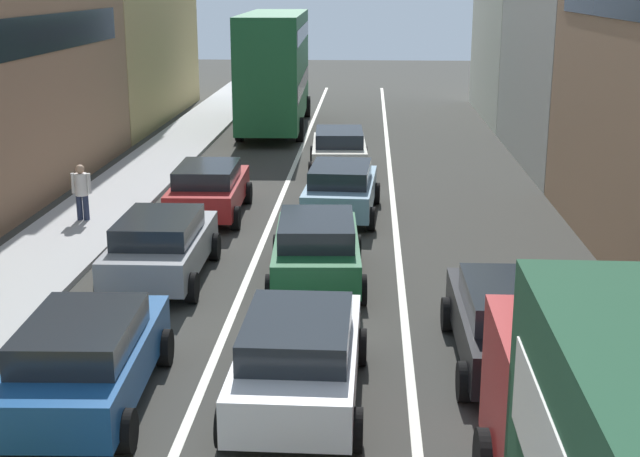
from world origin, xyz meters
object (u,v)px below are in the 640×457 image
(hatchback_centre_lane_third, at_px, (317,247))
(sedan_right_lane_behind_truck, at_px, (511,321))
(sedan_centre_lane_second, at_px, (299,356))
(sedan_left_lane_third, at_px, (161,245))
(pedestrian_mid_sidewalk, at_px, (82,191))
(bus_mid_queue_primary, at_px, (275,65))
(coupe_centre_lane_fourth, at_px, (341,189))
(sedan_centre_lane_fifth, at_px, (339,149))
(sedan_left_lane_fourth, at_px, (209,188))
(wagon_left_lane_second, at_px, (86,358))

(hatchback_centre_lane_third, distance_m, sedan_right_lane_behind_truck, 5.48)
(sedan_centre_lane_second, bearing_deg, sedan_left_lane_third, 31.88)
(hatchback_centre_lane_third, xyz_separation_m, pedestrian_mid_sidewalk, (-6.60, 4.39, 0.15))
(pedestrian_mid_sidewalk, bearing_deg, sedan_centre_lane_second, -145.59)
(hatchback_centre_lane_third, height_order, bus_mid_queue_primary, bus_mid_queue_primary)
(sedan_left_lane_third, distance_m, coupe_centre_lane_fourth, 6.84)
(hatchback_centre_lane_third, distance_m, sedan_centre_lane_fifth, 11.66)
(sedan_left_lane_fourth, bearing_deg, wagon_left_lane_second, 179.37)
(bus_mid_queue_primary, bearing_deg, sedan_centre_lane_fifth, -162.36)
(sedan_left_lane_fourth, bearing_deg, sedan_left_lane_third, 177.95)
(bus_mid_queue_primary, bearing_deg, hatchback_centre_lane_third, -173.15)
(sedan_centre_lane_fifth, bearing_deg, wagon_left_lane_second, 166.95)
(hatchback_centre_lane_third, xyz_separation_m, sedan_left_lane_fourth, (-3.35, 5.48, 0.00))
(sedan_right_lane_behind_truck, bearing_deg, hatchback_centre_lane_third, 40.24)
(sedan_left_lane_third, relative_size, sedan_centre_lane_fifth, 0.99)
(coupe_centre_lane_fourth, distance_m, bus_mid_queue_primary, 15.54)
(wagon_left_lane_second, xyz_separation_m, bus_mid_queue_primary, (0.13, 26.76, 2.03))
(sedan_centre_lane_fifth, xyz_separation_m, sedan_right_lane_behind_truck, (3.48, -15.82, 0.00))
(sedan_left_lane_fourth, xyz_separation_m, bus_mid_queue_primary, (0.28, 15.22, 2.03))
(coupe_centre_lane_fourth, xyz_separation_m, sedan_left_lane_fourth, (-3.69, -0.19, 0.00))
(bus_mid_queue_primary, bearing_deg, sedan_right_lane_behind_truck, -166.64)
(coupe_centre_lane_fourth, distance_m, sedan_left_lane_fourth, 3.70)
(sedan_centre_lane_fifth, bearing_deg, bus_mid_queue_primary, 16.68)
(sedan_right_lane_behind_truck, relative_size, pedestrian_mid_sidewalk, 2.60)
(coupe_centre_lane_fourth, xyz_separation_m, sedan_right_lane_behind_truck, (3.23, -9.83, 0.00))
(sedan_centre_lane_fifth, bearing_deg, sedan_left_lane_fourth, 148.38)
(coupe_centre_lane_fourth, bearing_deg, sedan_right_lane_behind_truck, -158.93)
(pedestrian_mid_sidewalk, bearing_deg, sedan_right_lane_behind_truck, -128.84)
(sedan_left_lane_third, xyz_separation_m, pedestrian_mid_sidewalk, (-3.18, 4.43, 0.15))
(hatchback_centre_lane_third, bearing_deg, coupe_centre_lane_fourth, -6.41)
(pedestrian_mid_sidewalk, bearing_deg, sedan_left_lane_third, -143.08)
(wagon_left_lane_second, bearing_deg, sedan_left_lane_third, -0.31)
(sedan_centre_lane_second, distance_m, bus_mid_queue_primary, 26.76)
(sedan_centre_lane_second, bearing_deg, sedan_left_lane_fourth, 17.56)
(hatchback_centre_lane_third, height_order, coupe_centre_lane_fourth, same)
(pedestrian_mid_sidewalk, bearing_deg, hatchback_centre_lane_third, -122.41)
(wagon_left_lane_second, distance_m, pedestrian_mid_sidewalk, 10.98)
(sedan_centre_lane_fifth, xyz_separation_m, pedestrian_mid_sidewalk, (-6.68, -7.28, 0.15))
(coupe_centre_lane_fourth, bearing_deg, sedan_centre_lane_fifth, 5.35)
(sedan_centre_lane_second, relative_size, sedan_right_lane_behind_truck, 1.00)
(sedan_centre_lane_second, relative_size, sedan_left_lane_fourth, 1.00)
(sedan_centre_lane_second, distance_m, hatchback_centre_lane_third, 5.79)
(sedan_centre_lane_second, height_order, pedestrian_mid_sidewalk, pedestrian_mid_sidewalk)
(wagon_left_lane_second, xyz_separation_m, sedan_right_lane_behind_truck, (6.77, 1.90, 0.00))
(sedan_centre_lane_second, distance_m, sedan_left_lane_third, 6.73)
(sedan_centre_lane_second, bearing_deg, coupe_centre_lane_fourth, -0.67)
(bus_mid_queue_primary, bearing_deg, coupe_centre_lane_fourth, -168.80)
(wagon_left_lane_second, relative_size, pedestrian_mid_sidewalk, 2.63)
(wagon_left_lane_second, xyz_separation_m, pedestrian_mid_sidewalk, (-3.40, 10.44, 0.15))
(wagon_left_lane_second, bearing_deg, sedan_right_lane_behind_truck, -76.66)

